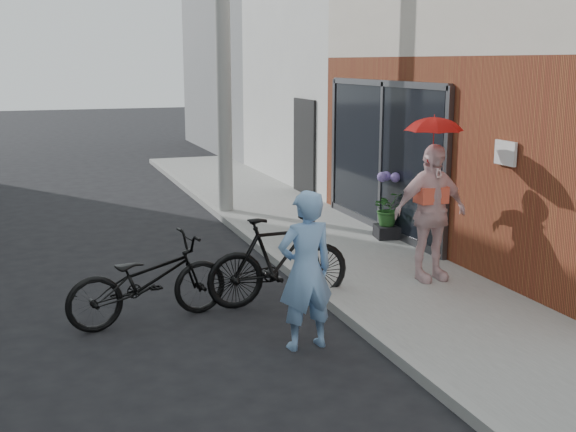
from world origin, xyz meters
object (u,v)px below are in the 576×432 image
utility_pole (223,30)px  bike_right (279,260)px  officer (306,270)px  bike_left (148,280)px  kimono_woman (430,213)px  planter (388,232)px

utility_pole → bike_right: (-0.70, -5.21, -2.95)m
officer → bike_right: (0.20, 1.42, -0.29)m
utility_pole → officer: 7.20m
officer → bike_left: size_ratio=0.88×
bike_left → bike_right: size_ratio=1.04×
bike_right → officer: bearing=170.1°
officer → utility_pole: bearing=-102.3°
officer → kimono_woman: kimono_woman is taller
utility_pole → planter: (1.90, -3.06, -3.28)m
kimono_woman → utility_pole: bearing=102.3°
planter → kimono_woman: bearing=-103.9°
kimono_woman → planter: 2.41m
bike_left → officer: bearing=-143.7°
planter → bike_left: bearing=-151.8°
utility_pole → kimono_woman: size_ratio=3.92×
utility_pole → bike_left: size_ratio=3.70×
officer → planter: (2.80, 3.57, -0.61)m
planter → officer: bearing=-128.1°
utility_pole → kimono_woman: 5.98m
utility_pole → bike_right: bearing=-97.6°
bike_right → planter: bike_right is taller
officer → bike_left: (-1.41, 1.31, -0.34)m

